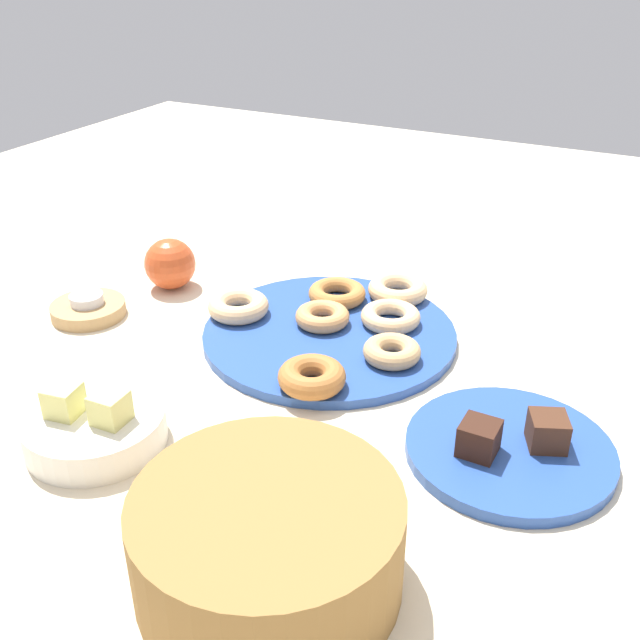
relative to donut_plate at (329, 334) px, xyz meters
The scene contains 19 objects.
ground_plane 0.01m from the donut_plate, ahead, with size 2.40×2.40×0.00m, color beige.
donut_plate is the anchor object (origin of this frame).
donut_0 0.03m from the donut_plate, 32.12° to the right, with size 0.08×0.08×0.02m, color tan.
donut_1 0.15m from the donut_plate, 107.82° to the left, with size 0.09×0.09×0.03m, color #AD6B33.
donut_2 0.09m from the donut_plate, 142.00° to the right, with size 0.09×0.09×0.02m, color #EABC84.
donut_3 0.12m from the donut_plate, 161.81° to the left, with size 0.08×0.08×0.03m, color tan.
donut_4 0.15m from the donut_plate, 109.12° to the right, with size 0.09×0.09×0.03m, color #EABC84.
donut_5 0.14m from the donut_plate, ahead, with size 0.09×0.09×0.03m, color #EABC84.
donut_6 0.10m from the donut_plate, 70.89° to the right, with size 0.09×0.09×0.02m, color #BC7A3D.
cake_plate 0.33m from the donut_plate, 153.66° to the left, with size 0.23×0.23×0.01m, color #284C9E.
brownie_near 0.36m from the donut_plate, 158.66° to the left, with size 0.04×0.04×0.04m, color #472819.
brownie_far 0.32m from the donut_plate, 146.69° to the left, with size 0.04×0.04×0.04m, color #381E14.
candle_holder 0.37m from the donut_plate, 16.24° to the left, with size 0.11×0.11×0.02m, color tan.
tealight 0.37m from the donut_plate, 16.24° to the left, with size 0.05×0.05×0.01m, color silver.
basket 0.45m from the donut_plate, 109.35° to the left, with size 0.24×0.24×0.10m, color olive.
fruit_bowl 0.37m from the donut_plate, 68.96° to the left, with size 0.16×0.16×0.04m, color silver.
melon_chunk_left 0.36m from the donut_plate, 73.21° to the left, with size 0.04×0.04×0.04m, color #DBD67A.
melon_chunk_right 0.39m from the donut_plate, 65.70° to the left, with size 0.04×0.04×0.04m, color #DBD67A.
apple 0.31m from the donut_plate, ahead, with size 0.08×0.08×0.08m, color #CC4C23.
Camera 1 is at (-0.41, 0.84, 0.53)m, focal length 41.51 mm.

